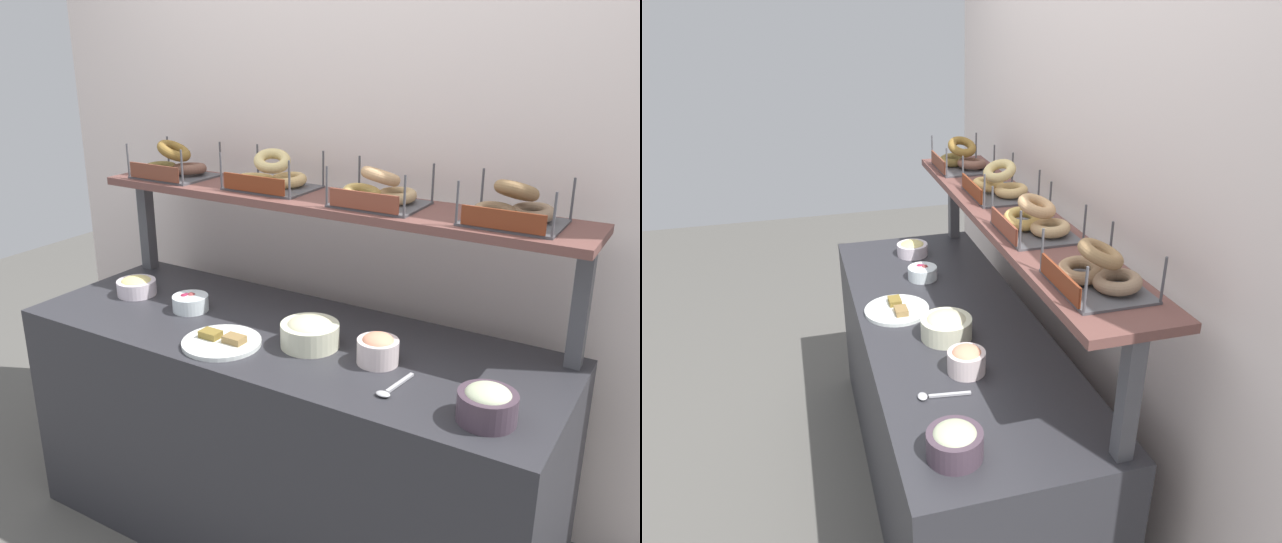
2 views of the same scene
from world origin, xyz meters
TOP-DOWN VIEW (x-y plane):
  - ground_plane at (0.00, 0.00)m, footprint 8.00×8.00m
  - back_wall at (0.00, 0.55)m, footprint 3.14×0.06m
  - deli_counter at (0.00, 0.00)m, footprint 1.94×0.70m
  - shelf_riser_left at (-0.91, 0.27)m, footprint 0.05×0.05m
  - shelf_riser_right at (0.91, 0.27)m, footprint 0.05×0.05m
  - upper_shelf at (0.00, 0.27)m, footprint 1.90×0.32m
  - bowl_egg_salad at (-0.72, -0.00)m, footprint 0.15×0.15m
  - bowl_tuna_salad at (0.78, -0.19)m, footprint 0.16×0.16m
  - bowl_lox_spread at (0.38, -0.03)m, footprint 0.13×0.13m
  - bowl_potato_salad at (0.13, -0.04)m, footprint 0.20×0.20m
  - bowl_beet_salad at (-0.42, -0.01)m, footprint 0.13×0.13m
  - serving_plate_white at (-0.13, -0.19)m, footprint 0.27×0.27m
  - serving_spoon_near_plate at (0.49, -0.18)m, footprint 0.05×0.18m
  - bagel_basket_cinnamon_raisin at (-0.71, 0.26)m, footprint 0.30×0.26m
  - bagel_basket_plain at (-0.25, 0.29)m, footprint 0.32×0.26m
  - bagel_basket_sesame at (0.22, 0.26)m, footprint 0.30×0.26m
  - bagel_basket_everything at (0.68, 0.27)m, footprint 0.30×0.26m

SIDE VIEW (x-z plane):
  - ground_plane at x=0.00m, z-range 0.00..0.00m
  - deli_counter at x=0.00m, z-range 0.00..0.85m
  - serving_spoon_near_plate at x=0.49m, z-range 0.85..0.86m
  - serving_plate_white at x=-0.13m, z-range 0.84..0.88m
  - bowl_beet_salad at x=-0.42m, z-range 0.85..0.91m
  - bowl_egg_salad at x=-0.72m, z-range 0.85..0.92m
  - bowl_lox_spread at x=0.38m, z-range 0.85..0.95m
  - bowl_potato_salad at x=0.13m, z-range 0.85..0.95m
  - bowl_tuna_salad at x=0.78m, z-range 0.85..0.96m
  - shelf_riser_left at x=-0.91m, z-range 0.85..1.25m
  - shelf_riser_right at x=0.91m, z-range 0.85..1.25m
  - back_wall at x=0.00m, z-range 0.00..2.40m
  - upper_shelf at x=0.00m, z-range 1.25..1.28m
  - bagel_basket_plain at x=-0.25m, z-range 1.25..1.40m
  - bagel_basket_everything at x=0.68m, z-range 1.25..1.40m
  - bagel_basket_sesame at x=0.22m, z-range 1.26..1.40m
  - bagel_basket_cinnamon_raisin at x=-0.71m, z-range 1.25..1.41m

